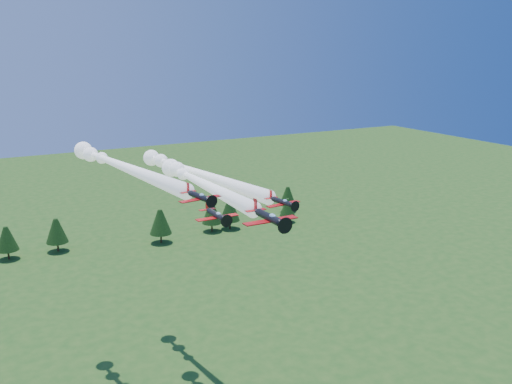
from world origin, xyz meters
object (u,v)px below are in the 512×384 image
plane_lead (199,181)px  plane_slot (216,215)px  plane_right (191,171)px  plane_left (117,164)px

plane_lead → plane_slot: plane_lead is taller
plane_lead → plane_right: size_ratio=0.88×
plane_lead → plane_left: bearing=139.8°
plane_slot → plane_lead: bearing=82.0°
plane_lead → plane_slot: size_ratio=5.73×
plane_lead → plane_left: (-12.03, 10.09, 2.58)m
plane_left → plane_lead: bearing=-48.1°
plane_right → plane_left: bearing=-177.0°
plane_left → plane_right: (15.79, 2.94, -3.44)m
plane_lead → plane_left: plane_left is taller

